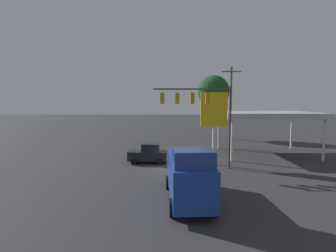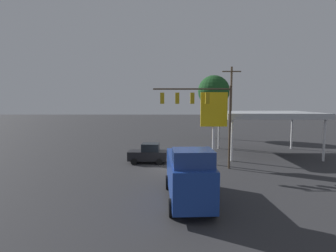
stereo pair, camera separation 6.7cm
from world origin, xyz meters
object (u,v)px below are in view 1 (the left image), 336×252
object	(u,v)px
utility_pole	(231,106)
delivery_truck	(189,175)
hatchback_crossing	(148,154)
street_tree	(213,91)
traffic_signal_assembly	(200,106)
price_sign	(214,113)

from	to	relation	value
utility_pole	delivery_truck	world-z (taller)	utility_pole
hatchback_crossing	street_tree	distance (m)	21.30
street_tree	utility_pole	bearing A→B (deg)	93.57
traffic_signal_assembly	hatchback_crossing	xyz separation A→B (m)	(4.83, -2.15, -4.75)
delivery_truck	hatchback_crossing	distance (m)	10.69
price_sign	delivery_truck	size ratio (longest dim) A/B	1.01
delivery_truck	price_sign	bearing A→B (deg)	158.98
utility_pole	street_tree	distance (m)	9.99
traffic_signal_assembly	street_tree	world-z (taller)	street_tree
hatchback_crossing	street_tree	size ratio (longest dim) A/B	0.37
traffic_signal_assembly	price_sign	world-z (taller)	traffic_signal_assembly
hatchback_crossing	street_tree	xyz separation A→B (m)	(-9.41, -17.84, 6.85)
price_sign	street_tree	bearing A→B (deg)	-99.37
traffic_signal_assembly	utility_pole	world-z (taller)	utility_pole
price_sign	hatchback_crossing	world-z (taller)	price_sign
price_sign	street_tree	xyz separation A→B (m)	(-3.06, -18.52, 2.74)
utility_pole	hatchback_crossing	bearing A→B (deg)	39.07
traffic_signal_assembly	utility_pole	distance (m)	11.51
price_sign	street_tree	world-z (taller)	street_tree
utility_pole	street_tree	world-z (taller)	utility_pole
utility_pole	hatchback_crossing	distance (m)	13.69
price_sign	hatchback_crossing	distance (m)	7.59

